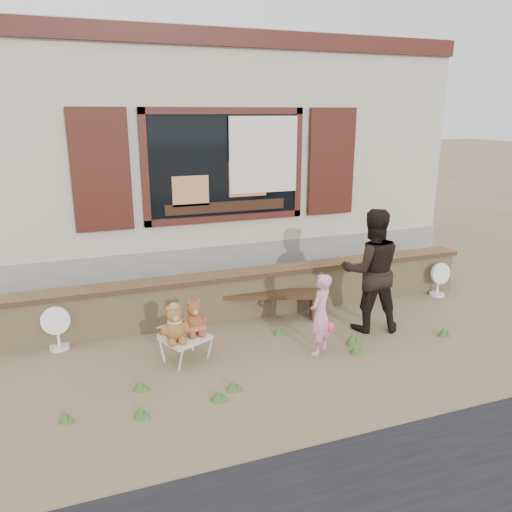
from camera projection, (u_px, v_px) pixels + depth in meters
name	position (u px, v px, depth m)	size (l,w,h in m)	color
ground	(272.00, 344.00, 6.32)	(80.00, 80.00, 0.00)	brown
shopfront	(188.00, 156.00, 9.81)	(8.04, 5.13, 4.00)	#B1A88F
brick_wall	(246.00, 293.00, 7.13)	(7.10, 0.36, 0.67)	tan
bench	(268.00, 299.00, 7.04)	(1.55, 0.80, 0.39)	#362313
folding_chair	(185.00, 339.00, 5.84)	(0.63, 0.60, 0.30)	beige
teddy_bear_left	(174.00, 322.00, 5.67)	(0.32, 0.28, 0.44)	brown
teddy_bear_right	(194.00, 316.00, 5.86)	(0.32, 0.27, 0.43)	brown
child	(320.00, 314.00, 5.96)	(0.37, 0.24, 1.01)	pink
adult	(371.00, 270.00, 6.55)	(0.80, 0.62, 1.65)	black
fan_left	(57.00, 327.00, 6.12)	(0.36, 0.24, 0.56)	white
fan_right	(438.00, 279.00, 7.92)	(0.34, 0.23, 0.55)	white
grass_tufts	(269.00, 365.00, 5.67)	(4.78, 1.39, 0.15)	#3B6227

